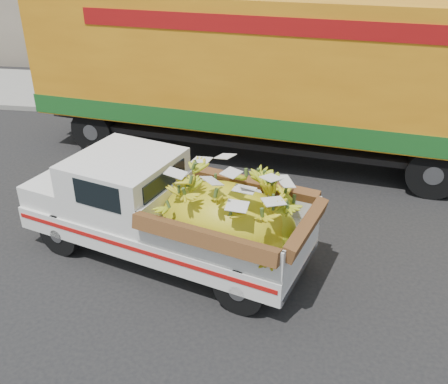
# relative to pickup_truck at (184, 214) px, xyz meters

# --- Properties ---
(ground) EXTENTS (100.00, 100.00, 0.00)m
(ground) POSITION_rel_pickup_truck_xyz_m (-0.36, 0.63, -0.91)
(ground) COLOR black
(ground) RESTS_ON ground
(curb) EXTENTS (60.00, 0.25, 0.15)m
(curb) POSITION_rel_pickup_truck_xyz_m (-0.36, 7.02, -0.84)
(curb) COLOR gray
(curb) RESTS_ON ground
(sidewalk) EXTENTS (60.00, 4.00, 0.14)m
(sidewalk) POSITION_rel_pickup_truck_xyz_m (-0.36, 9.12, -0.84)
(sidewalk) COLOR gray
(sidewalk) RESTS_ON ground
(pickup_truck) EXTENTS (5.16, 3.12, 1.70)m
(pickup_truck) POSITION_rel_pickup_truck_xyz_m (0.00, 0.00, 0.00)
(pickup_truck) COLOR black
(pickup_truck) RESTS_ON ground
(semi_trailer) EXTENTS (12.07, 4.28, 3.80)m
(semi_trailer) POSITION_rel_pickup_truck_xyz_m (1.30, 4.57, 1.21)
(semi_trailer) COLOR black
(semi_trailer) RESTS_ON ground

